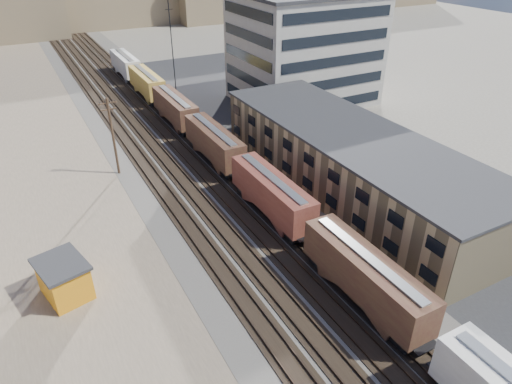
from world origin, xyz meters
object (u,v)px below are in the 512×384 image
utility_pole_north (113,135)px  parked_car_blue (340,132)px  freight_train (240,165)px  maintenance_shed (64,279)px

utility_pole_north → parked_car_blue: utility_pole_north is taller
utility_pole_north → parked_car_blue: size_ratio=1.71×
freight_train → utility_pole_north: utility_pole_north is taller
freight_train → maintenance_shed: size_ratio=22.09×
utility_pole_north → maintenance_shed: utility_pole_north is taller
maintenance_shed → parked_car_blue: bearing=21.4°
parked_car_blue → maintenance_shed: bearing=159.8°
parked_car_blue → freight_train: bearing=155.5°
maintenance_shed → parked_car_blue: (41.62, 16.30, -0.95)m
utility_pole_north → maintenance_shed: 22.71m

